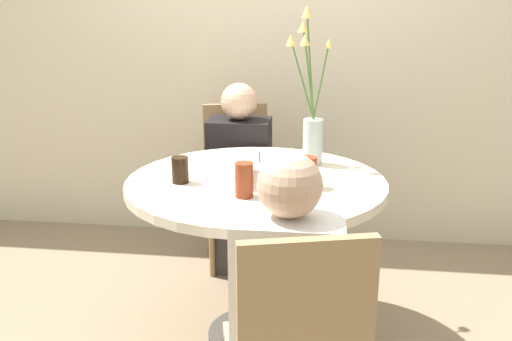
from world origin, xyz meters
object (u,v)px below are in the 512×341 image
(side_plate, at_px, (209,173))
(drink_glass_1, at_px, (180,170))
(person_guest, at_px, (240,185))
(drink_glass_0, at_px, (244,180))
(drink_glass_3, at_px, (308,172))
(flower_vase, at_px, (311,114))
(drink_glass_2, at_px, (291,183))
(birthday_cake, at_px, (259,172))
(person_boy, at_px, (287,326))
(chair_far_back, at_px, (237,174))

(side_plate, bearing_deg, drink_glass_1, -124.18)
(drink_glass_1, relative_size, person_guest, 0.10)
(drink_glass_0, relative_size, drink_glass_3, 1.08)
(flower_vase, height_order, person_guest, flower_vase)
(drink_glass_2, relative_size, person_guest, 0.09)
(birthday_cake, relative_size, drink_glass_2, 2.33)
(person_boy, bearing_deg, drink_glass_1, 128.98)
(drink_glass_0, height_order, drink_glass_3, drink_glass_0)
(side_plate, bearing_deg, person_guest, 86.86)
(flower_vase, height_order, drink_glass_0, flower_vase)
(chair_far_back, relative_size, flower_vase, 1.29)
(drink_glass_1, bearing_deg, chair_far_back, 84.63)
(drink_glass_3, height_order, person_boy, person_boy)
(drink_glass_3, xyz_separation_m, person_guest, (-0.41, 0.78, -0.33))
(flower_vase, xyz_separation_m, person_guest, (-0.40, 0.43, -0.50))
(side_plate, relative_size, person_boy, 0.16)
(drink_glass_2, height_order, person_guest, person_guest)
(drink_glass_0, bearing_deg, person_guest, 100.05)
(drink_glass_0, relative_size, drink_glass_1, 1.25)
(drink_glass_1, height_order, drink_glass_2, drink_glass_1)
(drink_glass_3, bearing_deg, flower_vase, 90.59)
(person_boy, bearing_deg, drink_glass_3, 87.19)
(flower_vase, bearing_deg, drink_glass_3, -89.41)
(chair_far_back, height_order, drink_glass_0, chair_far_back)
(drink_glass_3, bearing_deg, birthday_cake, 171.66)
(chair_far_back, bearing_deg, person_boy, -89.68)
(chair_far_back, bearing_deg, side_plate, -104.23)
(person_boy, bearing_deg, flower_vase, 88.41)
(drink_glass_3, bearing_deg, chair_far_back, 115.47)
(side_plate, height_order, drink_glass_1, drink_glass_1)
(birthday_cake, bearing_deg, drink_glass_2, -45.05)
(birthday_cake, bearing_deg, chair_far_back, 105.00)
(chair_far_back, height_order, drink_glass_1, chair_far_back)
(person_guest, bearing_deg, chair_far_back, 104.52)
(flower_vase, relative_size, drink_glass_1, 6.50)
(flower_vase, height_order, side_plate, flower_vase)
(drink_glass_1, xyz_separation_m, person_guest, (0.13, 0.79, -0.32))
(drink_glass_1, bearing_deg, person_boy, -51.02)
(person_guest, xyz_separation_m, person_boy, (0.38, -1.41, 0.00))
(birthday_cake, xyz_separation_m, person_boy, (0.17, -0.66, -0.31))
(flower_vase, bearing_deg, drink_glass_2, -96.76)
(birthday_cake, bearing_deg, drink_glass_3, -8.34)
(drink_glass_1, bearing_deg, drink_glass_2, -12.66)
(drink_glass_1, distance_m, person_guest, 0.86)
(birthday_cake, height_order, drink_glass_2, birthday_cake)
(chair_far_back, xyz_separation_m, person_guest, (0.04, -0.15, -0.02))
(chair_far_back, bearing_deg, drink_glass_0, -93.83)
(drink_glass_0, distance_m, drink_glass_3, 0.29)
(person_guest, height_order, person_boy, same)
(birthday_cake, height_order, person_boy, person_boy)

